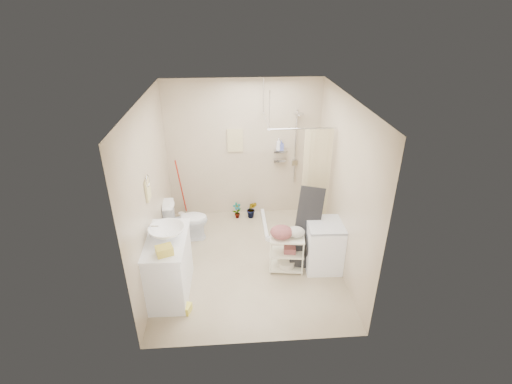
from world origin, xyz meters
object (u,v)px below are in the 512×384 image
vanity (168,266)px  laundry_rack (287,250)px  washing_machine (324,245)px  toilet (186,220)px

vanity → laundry_rack: (1.73, 0.38, -0.10)m
vanity → washing_machine: (2.30, 0.41, -0.06)m
washing_machine → laundry_rack: size_ratio=1.10×
toilet → laundry_rack: toilet is taller
washing_machine → vanity: bearing=-167.7°
washing_machine → toilet: bearing=158.7°
vanity → toilet: bearing=86.3°
toilet → vanity: bearing=170.5°
vanity → laundry_rack: size_ratio=1.46×
laundry_rack → vanity: bearing=-159.9°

